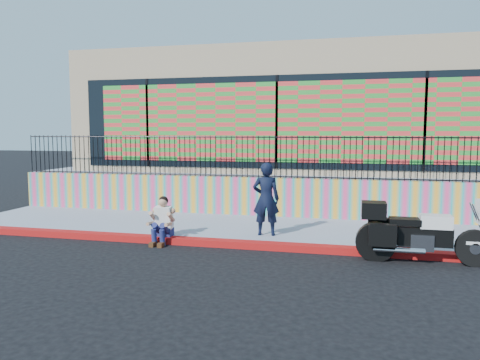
% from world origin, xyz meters
% --- Properties ---
extents(ground, '(90.00, 90.00, 0.00)m').
position_xyz_m(ground, '(0.00, 0.00, 0.00)').
color(ground, black).
rests_on(ground, ground).
extents(red_curb, '(16.00, 0.30, 0.15)m').
position_xyz_m(red_curb, '(0.00, 0.00, 0.07)').
color(red_curb, '#9E0B13').
rests_on(red_curb, ground).
extents(sidewalk, '(16.00, 3.00, 0.15)m').
position_xyz_m(sidewalk, '(0.00, 1.65, 0.07)').
color(sidewalk, gray).
rests_on(sidewalk, ground).
extents(mural_wall, '(16.00, 0.20, 1.10)m').
position_xyz_m(mural_wall, '(0.00, 3.25, 0.70)').
color(mural_wall, '#F6407F').
rests_on(mural_wall, sidewalk).
extents(metal_fence, '(15.80, 0.04, 1.20)m').
position_xyz_m(metal_fence, '(0.00, 3.25, 1.85)').
color(metal_fence, black).
rests_on(metal_fence, mural_wall).
extents(elevated_platform, '(16.00, 10.00, 1.25)m').
position_xyz_m(elevated_platform, '(0.00, 8.35, 0.62)').
color(elevated_platform, gray).
rests_on(elevated_platform, ground).
extents(storefront_building, '(14.00, 8.06, 4.00)m').
position_xyz_m(storefront_building, '(0.00, 8.13, 3.25)').
color(storefront_building, tan).
rests_on(storefront_building, elevated_platform).
extents(police_motorcycle, '(2.53, 0.84, 1.57)m').
position_xyz_m(police_motorcycle, '(3.61, -0.35, 0.66)').
color(police_motorcycle, black).
rests_on(police_motorcycle, ground).
extents(police_officer, '(0.67, 0.48, 1.71)m').
position_xyz_m(police_officer, '(0.31, 0.73, 1.01)').
color(police_officer, black).
rests_on(police_officer, sidewalk).
extents(seated_man, '(0.54, 0.71, 1.06)m').
position_xyz_m(seated_man, '(-1.96, -0.10, 0.45)').
color(seated_man, navy).
rests_on(seated_man, ground).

